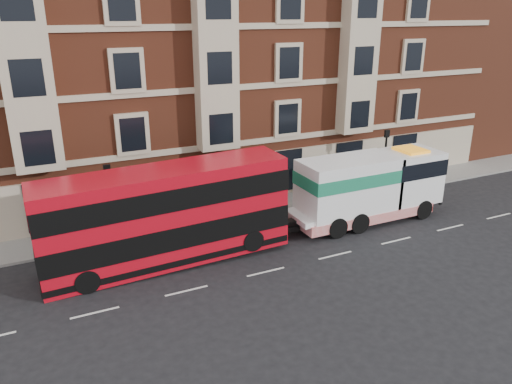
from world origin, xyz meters
TOP-DOWN VIEW (x-y plane):
  - ground at (0.00, 0.00)m, footprint 120.00×120.00m
  - sidewalk at (0.00, 7.50)m, footprint 90.00×3.00m
  - victorian_terrace at (0.50, 15.00)m, footprint 45.00×12.00m
  - filler_east at (32.00, 14.00)m, footprint 18.00×10.00m
  - lamp_post_west at (-6.00, 6.20)m, footprint 0.35×0.15m
  - lamp_post_east at (12.00, 6.20)m, footprint 0.35×0.15m
  - double_decker_bus at (-3.93, 3.01)m, footprint 12.04×2.76m
  - tow_truck at (8.14, 3.01)m, footprint 9.64×2.85m
  - pedestrian at (-7.13, 6.15)m, footprint 0.82×0.78m

SIDE VIEW (x-z plane):
  - ground at x=0.00m, z-range 0.00..0.00m
  - sidewalk at x=0.00m, z-range 0.00..0.15m
  - pedestrian at x=-7.13m, z-range 0.15..2.04m
  - tow_truck at x=8.14m, z-range 0.12..4.14m
  - double_decker_bus at x=-3.93m, z-range 0.15..5.02m
  - lamp_post_west at x=-6.00m, z-range 0.50..4.85m
  - lamp_post_east at x=12.00m, z-range 0.50..4.85m
  - filler_east at x=32.00m, z-range -0.07..18.93m
  - victorian_terrace at x=0.50m, z-range -0.13..20.27m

